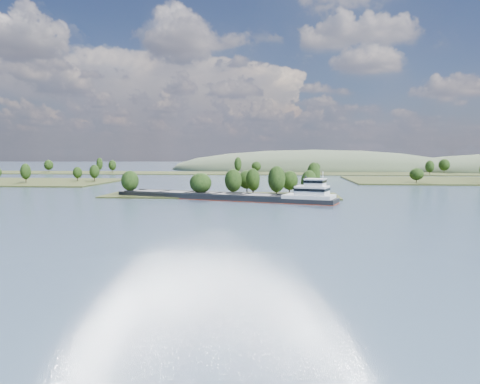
# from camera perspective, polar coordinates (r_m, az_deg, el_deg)

# --- Properties ---
(ground) EXTENTS (1800.00, 1800.00, 0.00)m
(ground) POSITION_cam_1_polar(r_m,az_deg,el_deg) (142.87, -5.54, -2.69)
(ground) COLOR #3E576B
(ground) RESTS_ON ground
(tree_island) EXTENTS (100.00, 31.92, 15.13)m
(tree_island) POSITION_cam_1_polar(r_m,az_deg,el_deg) (199.66, -0.58, 0.60)
(tree_island) COLOR #2C3417
(tree_island) RESTS_ON ground
(back_shoreline) EXTENTS (900.00, 60.00, 15.66)m
(back_shoreline) POSITION_cam_1_polar(r_m,az_deg,el_deg) (419.64, 2.79, 2.34)
(back_shoreline) COLOR #2C3417
(back_shoreline) RESTS_ON ground
(hill_west) EXTENTS (320.00, 160.00, 44.00)m
(hill_west) POSITION_cam_1_polar(r_m,az_deg,el_deg) (520.46, 9.03, 2.69)
(hill_west) COLOR #445339
(hill_west) RESTS_ON ground
(cargo_barge) EXTENTS (91.53, 38.76, 12.53)m
(cargo_barge) POSITION_cam_1_polar(r_m,az_deg,el_deg) (184.22, -0.44, -0.50)
(cargo_barge) COLOR black
(cargo_barge) RESTS_ON ground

